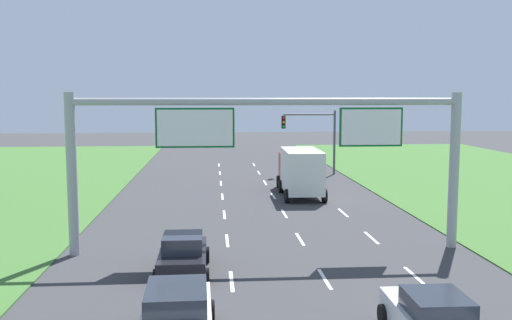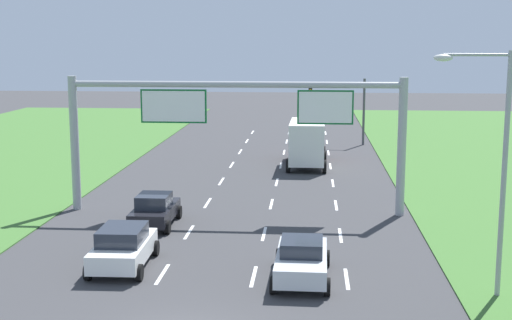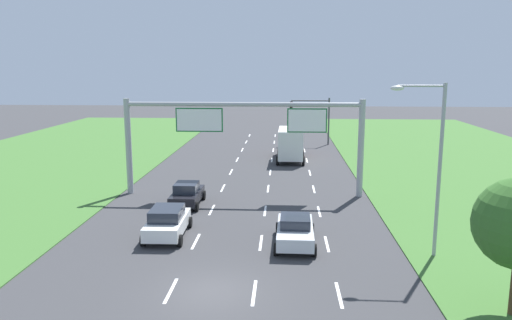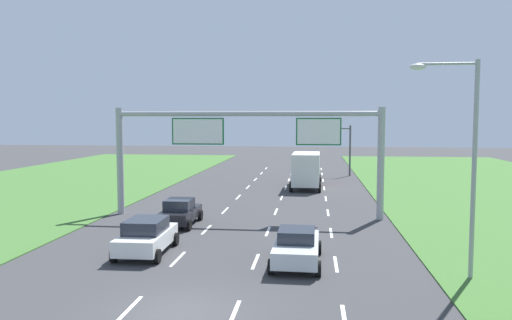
{
  "view_description": "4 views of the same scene",
  "coord_description": "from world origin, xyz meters",
  "px_view_note": "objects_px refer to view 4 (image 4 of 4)",
  "views": [
    {
      "loc": [
        -2.44,
        -8.51,
        6.83
      ],
      "look_at": [
        -0.42,
        17.44,
        3.91
      ],
      "focal_mm": 40.0,
      "sensor_mm": 36.0,
      "label": 1
    },
    {
      "loc": [
        3.83,
        -19.71,
        8.87
      ],
      "look_at": [
        1.34,
        12.46,
        3.37
      ],
      "focal_mm": 50.0,
      "sensor_mm": 36.0,
      "label": 2
    },
    {
      "loc": [
        2.91,
        -19.28,
        9.23
      ],
      "look_at": [
        1.07,
        13.47,
        3.08
      ],
      "focal_mm": 35.0,
      "sensor_mm": 36.0,
      "label": 3
    },
    {
      "loc": [
        4.24,
        -15.35,
        6.23
      ],
      "look_at": [
        0.38,
        18.07,
        3.5
      ],
      "focal_mm": 35.0,
      "sensor_mm": 36.0,
      "label": 4
    }
  ],
  "objects_px": {
    "car_lead_silver": "(180,212)",
    "sign_gantry": "(248,141)",
    "box_truck": "(306,169)",
    "street_lamp": "(464,150)",
    "car_mid_lane": "(146,236)",
    "traffic_light_mast": "(332,141)",
    "car_near_red": "(297,246)"
  },
  "relations": [
    {
      "from": "car_lead_silver",
      "to": "sign_gantry",
      "type": "xyz_separation_m",
      "value": [
        3.66,
        3.01,
        4.11
      ]
    },
    {
      "from": "box_truck",
      "to": "street_lamp",
      "type": "bearing_deg",
      "value": -74.95
    },
    {
      "from": "car_mid_lane",
      "to": "box_truck",
      "type": "height_order",
      "value": "box_truck"
    },
    {
      "from": "box_truck",
      "to": "traffic_light_mast",
      "type": "distance_m",
      "value": 10.88
    },
    {
      "from": "car_near_red",
      "to": "sign_gantry",
      "type": "height_order",
      "value": "sign_gantry"
    },
    {
      "from": "car_near_red",
      "to": "box_truck",
      "type": "bearing_deg",
      "value": 90.84
    },
    {
      "from": "car_near_red",
      "to": "street_lamp",
      "type": "relative_size",
      "value": 0.52
    },
    {
      "from": "car_near_red",
      "to": "traffic_light_mast",
      "type": "height_order",
      "value": "traffic_light_mast"
    },
    {
      "from": "box_truck",
      "to": "sign_gantry",
      "type": "xyz_separation_m",
      "value": [
        -3.54,
        -14.11,
        3.15
      ]
    },
    {
      "from": "box_truck",
      "to": "sign_gantry",
      "type": "relative_size",
      "value": 0.43
    },
    {
      "from": "traffic_light_mast",
      "to": "box_truck",
      "type": "bearing_deg",
      "value": -104.71
    },
    {
      "from": "car_lead_silver",
      "to": "box_truck",
      "type": "relative_size",
      "value": 0.54
    },
    {
      "from": "car_mid_lane",
      "to": "sign_gantry",
      "type": "distance_m",
      "value": 10.78
    },
    {
      "from": "sign_gantry",
      "to": "traffic_light_mast",
      "type": "xyz_separation_m",
      "value": [
        6.25,
        24.42,
        -1.02
      ]
    },
    {
      "from": "car_lead_silver",
      "to": "car_mid_lane",
      "type": "relative_size",
      "value": 0.94
    },
    {
      "from": "car_lead_silver",
      "to": "car_mid_lane",
      "type": "distance_m",
      "value": 6.34
    },
    {
      "from": "car_mid_lane",
      "to": "street_lamp",
      "type": "height_order",
      "value": "street_lamp"
    },
    {
      "from": "car_lead_silver",
      "to": "car_mid_lane",
      "type": "height_order",
      "value": "car_mid_lane"
    },
    {
      "from": "car_mid_lane",
      "to": "sign_gantry",
      "type": "bearing_deg",
      "value": 68.1
    },
    {
      "from": "sign_gantry",
      "to": "street_lamp",
      "type": "bearing_deg",
      "value": -49.24
    },
    {
      "from": "car_lead_silver",
      "to": "car_near_red",
      "type": "bearing_deg",
      "value": -45.38
    },
    {
      "from": "car_near_red",
      "to": "car_lead_silver",
      "type": "distance_m",
      "value": 10.13
    },
    {
      "from": "car_near_red",
      "to": "street_lamp",
      "type": "xyz_separation_m",
      "value": [
        6.45,
        -1.31,
        4.31
      ]
    },
    {
      "from": "car_lead_silver",
      "to": "sign_gantry",
      "type": "bearing_deg",
      "value": 39.25
    },
    {
      "from": "car_mid_lane",
      "to": "street_lamp",
      "type": "bearing_deg",
      "value": -10.41
    },
    {
      "from": "car_mid_lane",
      "to": "sign_gantry",
      "type": "relative_size",
      "value": 0.25
    },
    {
      "from": "car_lead_silver",
      "to": "traffic_light_mast",
      "type": "relative_size",
      "value": 0.72
    },
    {
      "from": "box_truck",
      "to": "car_near_red",
      "type": "bearing_deg",
      "value": -89.09
    },
    {
      "from": "car_lead_silver",
      "to": "box_truck",
      "type": "bearing_deg",
      "value": 66.98
    },
    {
      "from": "sign_gantry",
      "to": "traffic_light_mast",
      "type": "bearing_deg",
      "value": 75.65
    },
    {
      "from": "traffic_light_mast",
      "to": "street_lamp",
      "type": "relative_size",
      "value": 0.66
    },
    {
      "from": "car_mid_lane",
      "to": "street_lamp",
      "type": "xyz_separation_m",
      "value": [
        13.45,
        -2.17,
        4.24
      ]
    }
  ]
}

